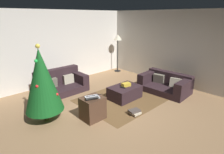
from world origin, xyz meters
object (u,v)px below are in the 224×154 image
ottoman (125,92)px  laptop (93,97)px  couch_left (61,84)px  side_table (93,108)px  tv_remote (123,87)px  christmas_tree (42,80)px  gift_box (126,85)px  corner_lamp (118,40)px  couch_right (166,84)px  book_stack (135,112)px

ottoman → laptop: bearing=-167.2°
couch_left → side_table: bearing=82.2°
tv_remote → christmas_tree: size_ratio=0.09×
gift_box → side_table: (-1.48, -0.27, -0.15)m
side_table → corner_lamp: (3.33, 2.48, 1.11)m
couch_left → laptop: 2.17m
couch_right → side_table: size_ratio=2.82×
ottoman → side_table: side_table is taller
book_stack → couch_left: bearing=102.9°
couch_right → corner_lamp: (0.50, 2.75, 1.14)m
couch_left → ottoman: (1.14, -1.80, -0.09)m
tv_remote → side_table: 1.33m
couch_left → side_table: 2.08m
couch_left → laptop: bearing=81.9°
christmas_tree → laptop: bearing=-44.3°
side_table → corner_lamp: bearing=36.7°
book_stack → christmas_tree: bearing=142.6°
ottoman → corner_lamp: (1.91, 2.21, 1.20)m
couch_right → christmas_tree: bearing=71.7°
couch_right → book_stack: 1.97m
side_table → tv_remote: bearing=10.5°
side_table → christmas_tree: bearing=138.5°
couch_right → book_stack: (-1.94, -0.31, -0.18)m
tv_remote → laptop: (-1.33, -0.30, 0.22)m
tv_remote → book_stack: bearing=-130.6°
christmas_tree → side_table: 1.34m
couch_left → gift_box: (1.19, -1.80, 0.15)m
couch_left → couch_right: (2.55, -2.34, -0.03)m
christmas_tree → book_stack: 2.38m
gift_box → laptop: 1.54m
couch_right → ottoman: bearing=66.1°
gift_box → couch_left: bearing=123.5°
ottoman → christmas_tree: (-2.27, 0.47, 0.81)m
tv_remote → book_stack: 0.98m
tv_remote → christmas_tree: christmas_tree is taller
couch_left → gift_box: size_ratio=5.82×
couch_left → ottoman: size_ratio=1.64×
gift_box → christmas_tree: bearing=168.4°
ottoman → tv_remote: (-0.12, -0.03, 0.20)m
couch_right → laptop: size_ratio=3.30×
couch_right → ottoman: 1.51m
gift_box → ottoman: bearing=-179.5°
couch_right → side_table: couch_right is taller
couch_left → tv_remote: (1.02, -1.82, 0.11)m
couch_left → laptop: couch_left is taller
side_table → laptop: laptop is taller
book_stack → corner_lamp: corner_lamp is taller
laptop → book_stack: laptop is taller
ottoman → gift_box: size_ratio=3.55×
side_table → couch_left: bearing=82.1°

